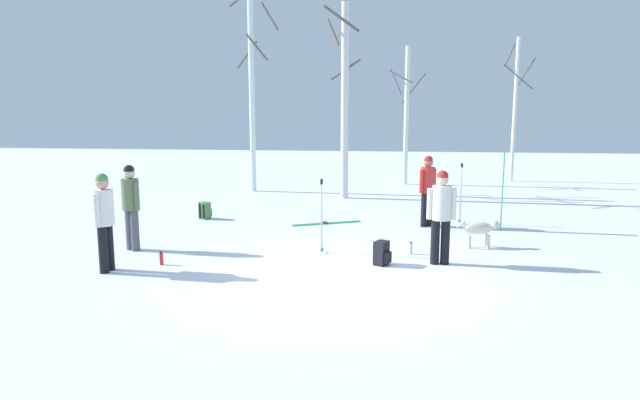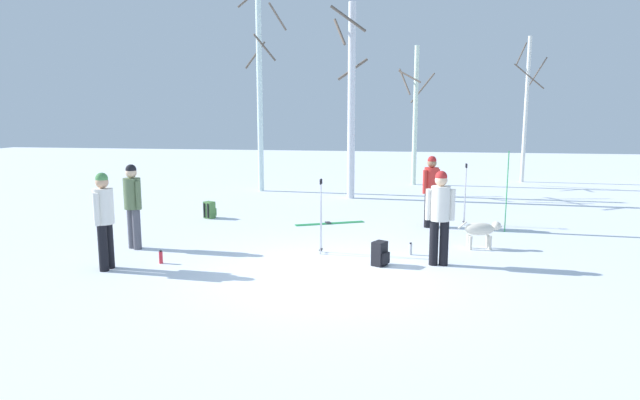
# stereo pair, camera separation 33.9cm
# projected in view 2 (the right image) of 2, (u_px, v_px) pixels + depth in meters

# --- Properties ---
(ground_plane) EXTENTS (60.00, 60.00, 0.00)m
(ground_plane) POSITION_uv_depth(u_px,v_px,m) (330.00, 275.00, 9.17)
(ground_plane) COLOR white
(person_0) EXTENTS (0.47, 0.34, 1.72)m
(person_0) POSITION_uv_depth(u_px,v_px,m) (133.00, 201.00, 10.80)
(person_0) COLOR #4C4C56
(person_0) RESTS_ON ground_plane
(person_1) EXTENTS (0.52, 0.34, 1.72)m
(person_1) POSITION_uv_depth(u_px,v_px,m) (440.00, 212.00, 9.61)
(person_1) COLOR black
(person_1) RESTS_ON ground_plane
(person_2) EXTENTS (0.34, 0.52, 1.72)m
(person_2) POSITION_uv_depth(u_px,v_px,m) (104.00, 215.00, 9.33)
(person_2) COLOR black
(person_2) RESTS_ON ground_plane
(person_3) EXTENTS (0.41, 0.38, 1.72)m
(person_3) POSITION_uv_depth(u_px,v_px,m) (431.00, 187.00, 12.87)
(person_3) COLOR black
(person_3) RESTS_ON ground_plane
(dog) EXTENTS (0.89, 0.32, 0.57)m
(dog) POSITION_uv_depth(u_px,v_px,m) (482.00, 230.00, 10.86)
(dog) COLOR beige
(dog) RESTS_ON ground_plane
(ski_pair_planted_0) EXTENTS (0.03, 0.14, 1.87)m
(ski_pair_planted_0) POSITION_uv_depth(u_px,v_px,m) (507.00, 192.00, 12.38)
(ski_pair_planted_0) COLOR green
(ski_pair_planted_0) RESTS_ON ground_plane
(ski_pair_lying_0) EXTENTS (1.67, 0.90, 0.05)m
(ski_pair_lying_0) POSITION_uv_depth(u_px,v_px,m) (330.00, 223.00, 13.39)
(ski_pair_lying_0) COLOR green
(ski_pair_lying_0) RESTS_ON ground_plane
(ski_poles_0) EXTENTS (0.07, 0.23, 1.51)m
(ski_poles_0) POSITION_uv_depth(u_px,v_px,m) (465.00, 192.00, 13.16)
(ski_poles_0) COLOR #B2B2BC
(ski_poles_0) RESTS_ON ground_plane
(ski_poles_1) EXTENTS (0.07, 0.21, 1.47)m
(ski_poles_1) POSITION_uv_depth(u_px,v_px,m) (321.00, 214.00, 10.47)
(ski_poles_1) COLOR #B2B2BC
(ski_poles_1) RESTS_ON ground_plane
(backpack_0) EXTENTS (0.34, 0.32, 0.44)m
(backpack_0) POSITION_uv_depth(u_px,v_px,m) (380.00, 254.00, 9.71)
(backpack_0) COLOR black
(backpack_0) RESTS_ON ground_plane
(backpack_1) EXTENTS (0.32, 0.34, 0.44)m
(backpack_1) POSITION_uv_depth(u_px,v_px,m) (210.00, 210.00, 14.07)
(backpack_1) COLOR #4C7F3F
(backpack_1) RESTS_ON ground_plane
(water_bottle_0) EXTENTS (0.07, 0.07, 0.24)m
(water_bottle_0) POSITION_uv_depth(u_px,v_px,m) (161.00, 257.00, 9.85)
(water_bottle_0) COLOR red
(water_bottle_0) RESTS_ON ground_plane
(water_bottle_1) EXTENTS (0.06, 0.06, 0.24)m
(water_bottle_1) POSITION_uv_depth(u_px,v_px,m) (410.00, 249.00, 10.44)
(water_bottle_1) COLOR silver
(water_bottle_1) RESTS_ON ground_plane
(birch_tree_0) EXTENTS (1.63, 1.62, 7.38)m
(birch_tree_0) POSITION_uv_depth(u_px,v_px,m) (260.00, 80.00, 18.45)
(birch_tree_0) COLOR silver
(birch_tree_0) RESTS_ON ground_plane
(birch_tree_1) EXTENTS (1.11, 1.16, 6.08)m
(birch_tree_1) POSITION_uv_depth(u_px,v_px,m) (351.00, 98.00, 16.92)
(birch_tree_1) COLOR silver
(birch_tree_1) RESTS_ON ground_plane
(birch_tree_2) EXTENTS (1.37, 1.38, 5.18)m
(birch_tree_2) POSITION_uv_depth(u_px,v_px,m) (415.00, 114.00, 20.30)
(birch_tree_2) COLOR silver
(birch_tree_2) RESTS_ON ground_plane
(birch_tree_3) EXTENTS (1.31, 1.31, 5.63)m
(birch_tree_3) POSITION_uv_depth(u_px,v_px,m) (526.00, 107.00, 21.06)
(birch_tree_3) COLOR silver
(birch_tree_3) RESTS_ON ground_plane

